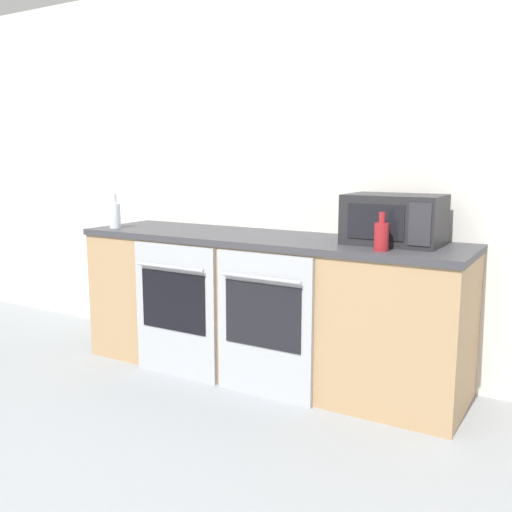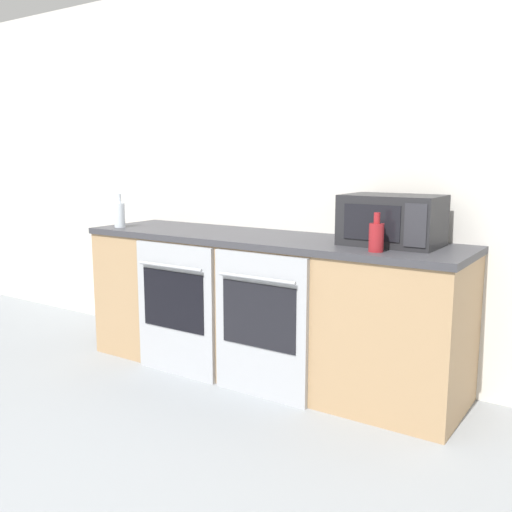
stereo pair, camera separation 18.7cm
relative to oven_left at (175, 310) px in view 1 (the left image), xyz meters
name	(u,v)px [view 1 (the left image)]	position (x,y,z in m)	size (l,w,h in m)	color
wall_back	(292,169)	(0.46, 0.69, 0.87)	(10.00, 0.06, 2.60)	silver
counter_back	(266,305)	(0.46, 0.34, 0.02)	(2.50, 0.66, 0.90)	tan
oven_left	(175,310)	(0.00, 0.00, 0.00)	(0.61, 0.06, 0.85)	#A8AAAF
oven_right	(264,325)	(0.64, 0.00, 0.00)	(0.61, 0.06, 0.85)	#A8AAAF
microwave	(394,219)	(1.26, 0.40, 0.60)	(0.52, 0.36, 0.28)	#232326
bottle_clear	(115,215)	(-0.63, 0.15, 0.56)	(0.08, 0.08, 0.24)	silver
bottle_red	(381,236)	(1.27, 0.13, 0.54)	(0.08, 0.08, 0.20)	maroon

